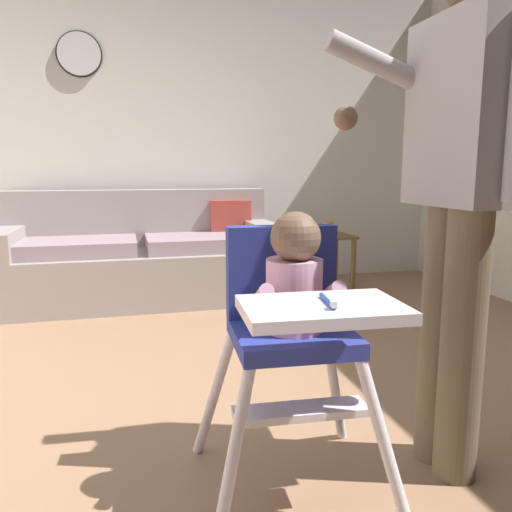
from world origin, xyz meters
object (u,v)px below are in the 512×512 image
Objects in this scene: couch at (142,258)px; sippy_cup at (328,228)px; side_table at (324,252)px; wall_clock at (79,54)px; high_chair at (293,307)px; adult_standing at (459,192)px.

sippy_cup is at bearing 75.45° from couch.
wall_clock reaches higher than side_table.
wall_clock is (-0.42, 0.48, 1.62)m from couch.
sippy_cup is at bearing 158.91° from high_chair.
side_table is at bearing 159.52° from high_chair.
high_chair is 1.75× the size of side_table.
couch is at bearing -168.42° from high_chair.
wall_clock reaches higher than adult_standing.
couch reaches higher than sippy_cup.
side_table is at bearing -24.94° from wall_clock.
adult_standing reaches higher than couch.
couch is 2.70m from high_chair.
side_table is at bearing -101.15° from adult_standing.
side_table is 0.19m from sippy_cup.
couch is 5.86× the size of wall_clock.
wall_clock is at bearing 155.41° from sippy_cup.
high_chair is 2.52m from side_table.
adult_standing reaches higher than side_table.
high_chair is at bearing 0.32° from adult_standing.
adult_standing is 2.38m from sippy_cup.
adult_standing is 3.56m from wall_clock.
sippy_cup reaches higher than side_table.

